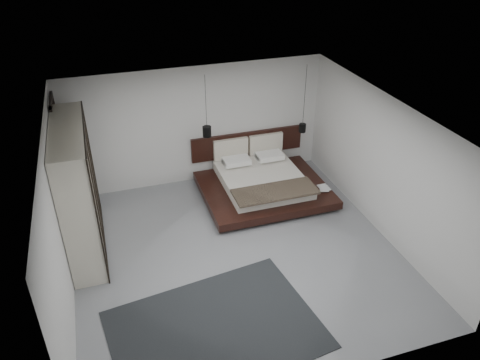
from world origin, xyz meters
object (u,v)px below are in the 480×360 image
object	(u,v)px
pendant_left	(207,131)
pendant_right	(302,127)
lattice_screen	(63,159)
wardrobe	(78,191)
bed	(262,182)
rug	(215,329)

from	to	relation	value
pendant_left	pendant_right	world-z (taller)	same
lattice_screen	wardrobe	distance (m)	1.32
bed	wardrobe	size ratio (longest dim) A/B	1.09
pendant_left	pendant_right	distance (m)	2.30
lattice_screen	pendant_right	world-z (taller)	pendant_right
lattice_screen	rug	size ratio (longest dim) A/B	0.81
rug	pendant_left	bearing A→B (deg)	76.63
lattice_screen	pendant_right	distance (m)	5.31
pendant_left	wardrobe	bearing A→B (deg)	-156.72
pendant_left	bed	bearing A→B (deg)	-21.04
pendant_left	rug	xyz separation A→B (m)	(-0.96, -4.05, -1.52)
wardrobe	bed	bearing A→B (deg)	10.86
lattice_screen	bed	distance (m)	4.32
bed	rug	bearing A→B (deg)	-120.30
lattice_screen	bed	world-z (taller)	lattice_screen
lattice_screen	pendant_right	size ratio (longest dim) A/B	1.62
bed	pendant_left	distance (m)	1.75
bed	wardrobe	xyz separation A→B (m)	(-3.91, -0.75, 0.96)
pendant_right	rug	xyz separation A→B (m)	(-3.25, -4.05, -1.30)
pendant_right	lattice_screen	bearing A→B (deg)	178.89
lattice_screen	wardrobe	world-z (taller)	lattice_screen
pendant_left	rug	bearing A→B (deg)	-103.37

